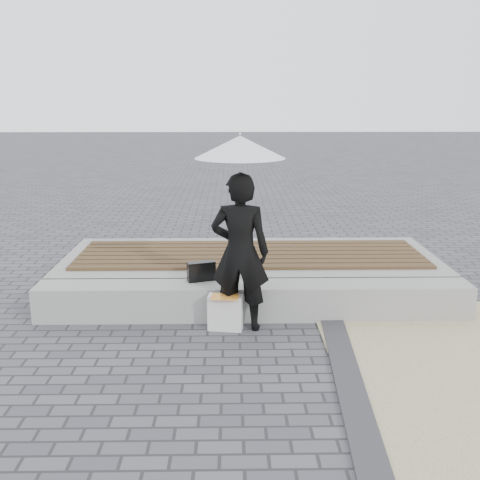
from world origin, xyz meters
name	(u,v)px	position (x,y,z in m)	size (l,w,h in m)	color
ground	(261,383)	(0.00, 0.00, 0.00)	(80.00, 80.00, 0.00)	#4A4B4F
edging_band	(357,410)	(0.75, -0.50, 0.02)	(0.25, 5.20, 0.04)	#333236
seating_ledge	(254,300)	(0.00, 1.60, 0.20)	(5.00, 0.45, 0.40)	gray
timber_platform	(250,270)	(0.00, 2.80, 0.20)	(5.00, 2.00, 0.40)	gray
timber_decking	(250,254)	(0.00, 2.80, 0.42)	(4.60, 1.40, 0.04)	#513C21
woman	(240,252)	(-0.17, 1.27, 0.86)	(0.63, 0.41, 1.73)	black
parasol	(240,147)	(-0.17, 1.27, 1.98)	(0.94, 0.94, 1.20)	#BCBCC1
handbag	(201,271)	(-0.61, 1.72, 0.51)	(0.32, 0.11, 0.23)	black
canvas_tote	(225,312)	(-0.33, 1.22, 0.20)	(0.37, 0.16, 0.39)	silver
magazine	(225,297)	(-0.33, 1.17, 0.40)	(0.29, 0.21, 0.01)	#F83F26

